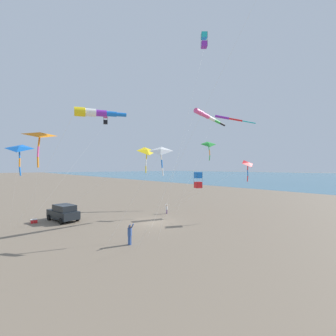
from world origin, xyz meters
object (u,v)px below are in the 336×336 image
(person_child_green_jacket, at_px, (167,208))
(kite_delta_small_distant, at_px, (248,164))
(person_adult_flyer, at_px, (130,233))
(kite_box_green_low_center, at_px, (204,41))
(kite_windsock_orange_high_right, at_px, (229,119))
(kite_delta_magenta_far_left, at_px, (19,149))
(kite_windsock_rainbow_low_near, at_px, (94,113))
(kite_box_white_trailing, at_px, (105,119))
(kite_box_checkered_midright, at_px, (198,180))
(kite_delta_yellow_midlevel, at_px, (161,151))
(cooler_box, at_px, (34,221))
(parked_car, at_px, (63,212))
(kite_windsock_red_high_left, at_px, (207,116))
(kite_delta_long_streamer_left, at_px, (147,152))
(kite_delta_blue_topmost, at_px, (40,135))
(kite_delta_long_streamer_right, at_px, (209,145))

(person_child_green_jacket, bearing_deg, kite_delta_small_distant, 124.14)
(person_adult_flyer, distance_m, kite_box_green_low_center, 20.59)
(kite_windsock_orange_high_right, relative_size, kite_delta_magenta_far_left, 2.12)
(kite_windsock_rainbow_low_near, xyz_separation_m, kite_box_green_low_center, (-12.28, -1.13, 9.70))
(kite_box_white_trailing, distance_m, kite_box_checkered_midright, 14.48)
(kite_delta_yellow_midlevel, bearing_deg, kite_box_green_low_center, -179.26)
(kite_box_green_low_center, bearing_deg, cooler_box, -42.17)
(parked_car, xyz_separation_m, kite_box_green_low_center, (-10.88, 11.40, 18.43))
(kite_windsock_red_high_left, height_order, kite_delta_long_streamer_left, kite_windsock_red_high_left)
(person_child_green_jacket, bearing_deg, kite_delta_yellow_midlevel, 47.72)
(kite_box_checkered_midright, bearing_deg, kite_box_green_low_center, 50.53)
(kite_windsock_orange_high_right, xyz_separation_m, kite_delta_magenta_far_left, (30.76, -0.33, -6.86))
(person_child_green_jacket, relative_size, kite_delta_blue_topmost, 0.14)
(kite_delta_blue_topmost, bearing_deg, kite_windsock_rainbow_low_near, 111.83)
(kite_box_checkered_midright, bearing_deg, kite_windsock_rainbow_low_near, 17.29)
(kite_delta_long_streamer_left, height_order, kite_windsock_orange_high_right, kite_windsock_orange_high_right)
(kite_delta_small_distant, bearing_deg, kite_box_white_trailing, -49.06)
(kite_delta_small_distant, bearing_deg, kite_windsock_rainbow_low_near, -0.47)
(kite_box_white_trailing, distance_m, kite_delta_long_streamer_right, 14.18)
(cooler_box, bearing_deg, kite_delta_long_streamer_left, 162.67)
(cooler_box, distance_m, kite_delta_small_distant, 25.00)
(parked_car, relative_size, person_child_green_jacket, 3.66)
(kite_windsock_red_high_left, xyz_separation_m, kite_delta_blue_topmost, (18.51, -1.33, -3.94))
(kite_windsock_rainbow_low_near, bearing_deg, parked_car, -96.38)
(kite_windsock_red_high_left, height_order, kite_delta_blue_topmost, kite_windsock_red_high_left)
(kite_box_white_trailing, height_order, kite_windsock_orange_high_right, kite_windsock_orange_high_right)
(person_child_green_jacket, bearing_deg, cooler_box, -20.24)
(kite_delta_yellow_midlevel, relative_size, kite_box_white_trailing, 0.61)
(person_adult_flyer, xyz_separation_m, kite_windsock_rainbow_low_near, (3.17, 0.76, 8.77))
(person_adult_flyer, bearing_deg, kite_box_green_low_center, -177.65)
(kite_windsock_rainbow_low_near, height_order, kite_delta_yellow_midlevel, kite_windsock_rainbow_low_near)
(kite_delta_yellow_midlevel, height_order, kite_box_checkered_midright, kite_delta_yellow_midlevel)
(cooler_box, bearing_deg, person_adult_flyer, 109.61)
(kite_windsock_orange_high_right, xyz_separation_m, kite_box_checkered_midright, (12.32, 4.09, -10.11))
(cooler_box, height_order, kite_windsock_rainbow_low_near, kite_windsock_rainbow_low_near)
(parked_car, relative_size, kite_delta_small_distant, 0.53)
(cooler_box, distance_m, kite_box_checkered_midright, 19.25)
(cooler_box, xyz_separation_m, kite_delta_small_distant, (-20.00, 13.64, 6.24))
(kite_windsock_red_high_left, distance_m, kite_delta_magenta_far_left, 20.68)
(person_adult_flyer, xyz_separation_m, kite_delta_long_streamer_left, (-7.70, -8.91, 7.22))
(kite_windsock_red_high_left, xyz_separation_m, kite_box_green_low_center, (4.03, 3.06, 6.84))
(kite_delta_long_streamer_left, xyz_separation_m, kite_box_checkered_midright, (-4.38, 4.92, -3.66))
(person_adult_flyer, height_order, kite_delta_small_distant, kite_delta_small_distant)
(kite_delta_yellow_midlevel, bearing_deg, parked_car, -66.13)
(kite_box_white_trailing, bearing_deg, kite_box_green_low_center, 113.83)
(kite_delta_yellow_midlevel, relative_size, kite_windsock_orange_high_right, 0.46)
(kite_windsock_rainbow_low_near, bearing_deg, kite_delta_long_streamer_left, -138.37)
(parked_car, bearing_deg, kite_windsock_orange_high_right, 171.97)
(kite_box_checkered_midright, bearing_deg, kite_delta_long_streamer_left, -48.33)
(kite_windsock_orange_high_right, bearing_deg, kite_windsock_red_high_left, 22.40)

